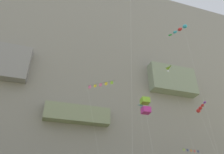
{
  "coord_description": "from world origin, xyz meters",
  "views": [
    {
      "loc": [
        -6.54,
        -4.49,
        2.86
      ],
      "look_at": [
        1.43,
        21.22,
        19.34
      ],
      "focal_mm": 34.57,
      "sensor_mm": 36.0,
      "label": 1
    }
  ],
  "objects_px": {
    "kite_delta_upper_left": "(142,110)",
    "kite_windsock_upper_mid": "(180,29)",
    "kite_windsock_high_center": "(200,109)",
    "kite_delta_low_center": "(167,72)",
    "kite_box_near_cliff": "(146,106)",
    "kite_banner_low_right": "(100,89)"
  },
  "relations": [
    {
      "from": "kite_delta_low_center",
      "to": "kite_delta_upper_left",
      "type": "bearing_deg",
      "value": 177.32
    },
    {
      "from": "kite_delta_low_center",
      "to": "kite_box_near_cliff",
      "type": "bearing_deg",
      "value": -128.84
    },
    {
      "from": "kite_delta_upper_left",
      "to": "kite_box_near_cliff",
      "type": "bearing_deg",
      "value": -114.9
    },
    {
      "from": "kite_box_near_cliff",
      "to": "kite_windsock_high_center",
      "type": "height_order",
      "value": "kite_windsock_high_center"
    },
    {
      "from": "kite_delta_upper_left",
      "to": "kite_windsock_upper_mid",
      "type": "xyz_separation_m",
      "value": [
        1.96,
        -15.89,
        10.91
      ]
    },
    {
      "from": "kite_delta_upper_left",
      "to": "kite_delta_low_center",
      "type": "relative_size",
      "value": 0.67
    },
    {
      "from": "kite_windsock_high_center",
      "to": "kite_delta_low_center",
      "type": "xyz_separation_m",
      "value": [
        7.54,
        17.89,
        18.57
      ]
    },
    {
      "from": "kite_windsock_upper_mid",
      "to": "kite_box_near_cliff",
      "type": "relative_size",
      "value": 2.71
    },
    {
      "from": "kite_delta_upper_left",
      "to": "kite_delta_low_center",
      "type": "bearing_deg",
      "value": -2.68
    },
    {
      "from": "kite_windsock_upper_mid",
      "to": "kite_box_near_cliff",
      "type": "height_order",
      "value": "kite_windsock_upper_mid"
    },
    {
      "from": "kite_delta_low_center",
      "to": "kite_windsock_upper_mid",
      "type": "bearing_deg",
      "value": -110.73
    },
    {
      "from": "kite_delta_upper_left",
      "to": "kite_delta_low_center",
      "type": "height_order",
      "value": "kite_delta_low_center"
    },
    {
      "from": "kite_banner_low_right",
      "to": "kite_windsock_high_center",
      "type": "height_order",
      "value": "kite_banner_low_right"
    },
    {
      "from": "kite_banner_low_right",
      "to": "kite_windsock_high_center",
      "type": "distance_m",
      "value": 15.62
    },
    {
      "from": "kite_box_near_cliff",
      "to": "kite_delta_upper_left",
      "type": "bearing_deg",
      "value": 65.1
    },
    {
      "from": "kite_banner_low_right",
      "to": "kite_windsock_upper_mid",
      "type": "distance_m",
      "value": 20.07
    },
    {
      "from": "kite_delta_low_center",
      "to": "kite_windsock_high_center",
      "type": "bearing_deg",
      "value": -112.86
    },
    {
      "from": "kite_delta_upper_left",
      "to": "kite_banner_low_right",
      "type": "bearing_deg",
      "value": -139.3
    },
    {
      "from": "kite_windsock_upper_mid",
      "to": "kite_windsock_high_center",
      "type": "xyz_separation_m",
      "value": [
        -1.67,
        -2.37,
        -17.89
      ]
    },
    {
      "from": "kite_banner_low_right",
      "to": "kite_windsock_upper_mid",
      "type": "bearing_deg",
      "value": -19.68
    },
    {
      "from": "kite_banner_low_right",
      "to": "kite_box_near_cliff",
      "type": "bearing_deg",
      "value": -83.9
    },
    {
      "from": "kite_banner_low_right",
      "to": "kite_windsock_upper_mid",
      "type": "relative_size",
      "value": 0.63
    }
  ]
}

